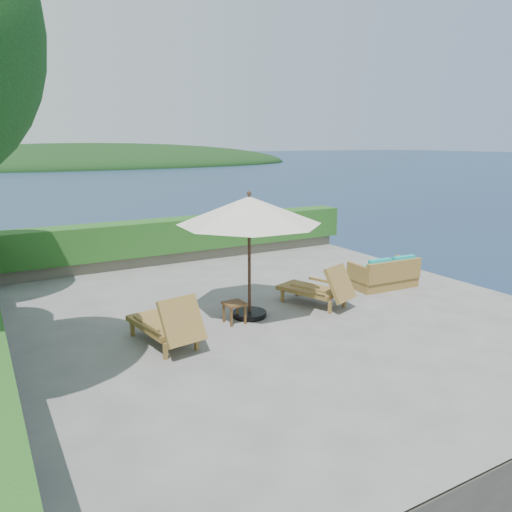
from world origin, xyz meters
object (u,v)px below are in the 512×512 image
lounge_right (319,288)px  side_table (234,306)px  patio_umbrella (249,212)px  wicker_loveseat (385,275)px  lounge_left (167,323)px

lounge_right → side_table: 2.21m
patio_umbrella → wicker_loveseat: 4.59m
side_table → wicker_loveseat: bearing=4.9°
side_table → wicker_loveseat: (4.59, 0.39, -0.04)m
lounge_left → wicker_loveseat: size_ratio=1.08×
lounge_right → wicker_loveseat: lounge_right is taller
lounge_right → patio_umbrella: bearing=155.2°
patio_umbrella → lounge_right: patio_umbrella is taller
patio_umbrella → lounge_left: bearing=-163.4°
side_table → wicker_loveseat: wicker_loveseat is taller
lounge_left → lounge_right: size_ratio=1.00×
patio_umbrella → wicker_loveseat: patio_umbrella is taller
patio_umbrella → lounge_left: patio_umbrella is taller
lounge_right → wicker_loveseat: bearing=-11.7°
patio_umbrella → lounge_right: size_ratio=2.03×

